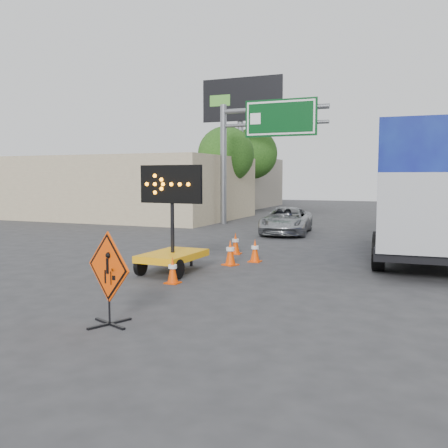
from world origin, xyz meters
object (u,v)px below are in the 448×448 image
Objects in this scene: pickup_truck at (286,221)px; box_truck at (427,198)px; construction_sign at (109,276)px; arrow_board at (173,249)px.

box_truck is at bearing -45.52° from pickup_truck.
construction_sign is 0.38× the size of pickup_truck.
box_truck is at bearing 86.04° from construction_sign.
pickup_truck is at bearing 115.69° from construction_sign.
pickup_truck is (-0.99, 15.54, -0.27)m from construction_sign.
box_truck is (5.21, 10.68, 1.10)m from construction_sign.
arrow_board is (-1.36, 4.92, -0.23)m from construction_sign.
pickup_truck is at bearing 89.53° from arrow_board.
construction_sign is 11.93m from box_truck.
pickup_truck is 7.99m from box_truck.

